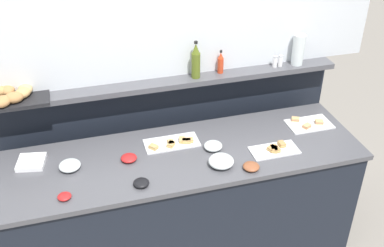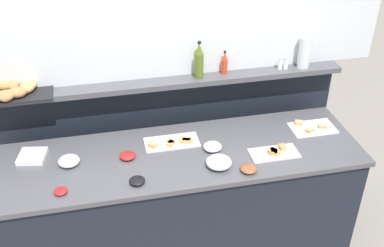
{
  "view_description": "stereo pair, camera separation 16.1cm",
  "coord_description": "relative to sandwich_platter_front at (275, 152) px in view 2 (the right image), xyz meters",
  "views": [
    {
      "loc": [
        -0.6,
        -2.41,
        2.74
      ],
      "look_at": [
        0.11,
        0.1,
        1.08
      ],
      "focal_mm": 43.28,
      "sensor_mm": 36.0,
      "label": 1
    },
    {
      "loc": [
        -0.44,
        -2.45,
        2.74
      ],
      "look_at": [
        0.11,
        0.1,
        1.08
      ],
      "focal_mm": 43.28,
      "sensor_mm": 36.0,
      "label": 2
    }
  ],
  "objects": [
    {
      "name": "ground_plane",
      "position": [
        -0.62,
        0.73,
        -0.93
      ],
      "size": [
        12.0,
        12.0,
        0.0
      ],
      "primitive_type": "plane",
      "color": "gray"
    },
    {
      "name": "buffet_counter",
      "position": [
        -0.62,
        0.13,
        -0.47
      ],
      "size": [
        2.46,
        0.73,
        0.92
      ],
      "color": "black",
      "rests_on": "ground_plane"
    },
    {
      "name": "back_ledge_unit",
      "position": [
        -0.62,
        0.67,
        -0.28
      ],
      "size": [
        2.64,
        0.22,
        1.23
      ],
      "color": "black",
      "rests_on": "ground_plane"
    },
    {
      "name": "sandwich_platter_front",
      "position": [
        0.0,
        0.0,
        0.0
      ],
      "size": [
        0.32,
        0.16,
        0.04
      ],
      "color": "silver",
      "rests_on": "buffet_counter"
    },
    {
      "name": "sandwich_platter_side",
      "position": [
        -0.64,
        0.26,
        -0.0
      ],
      "size": [
        0.37,
        0.18,
        0.04
      ],
      "color": "silver",
      "rests_on": "buffet_counter"
    },
    {
      "name": "sandwich_platter_rear",
      "position": [
        0.37,
        0.23,
        -0.0
      ],
      "size": [
        0.32,
        0.2,
        0.04
      ],
      "color": "white",
      "rests_on": "buffet_counter"
    },
    {
      "name": "glass_bowl_large",
      "position": [
        -0.39,
        0.13,
        0.01
      ],
      "size": [
        0.12,
        0.12,
        0.05
      ],
      "color": "silver",
      "rests_on": "buffet_counter"
    },
    {
      "name": "glass_bowl_medium",
      "position": [
        -0.4,
        -0.05,
        0.02
      ],
      "size": [
        0.17,
        0.17,
        0.07
      ],
      "color": "silver",
      "rests_on": "buffet_counter"
    },
    {
      "name": "glass_bowl_small",
      "position": [
        -1.33,
        0.17,
        0.01
      ],
      "size": [
        0.14,
        0.14,
        0.06
      ],
      "color": "silver",
      "rests_on": "buffet_counter"
    },
    {
      "name": "condiment_bowl_teal",
      "position": [
        -0.23,
        -0.14,
        0.01
      ],
      "size": [
        0.11,
        0.11,
        0.04
      ],
      "primitive_type": "ellipsoid",
      "color": "brown",
      "rests_on": "buffet_counter"
    },
    {
      "name": "condiment_bowl_red",
      "position": [
        -1.38,
        -0.1,
        0.0
      ],
      "size": [
        0.08,
        0.08,
        0.03
      ],
      "primitive_type": "ellipsoid",
      "color": "red",
      "rests_on": "buffet_counter"
    },
    {
      "name": "condiment_bowl_cream",
      "position": [
        -0.93,
        -0.11,
        0.01
      ],
      "size": [
        0.1,
        0.1,
        0.03
      ],
      "primitive_type": "ellipsoid",
      "color": "black",
      "rests_on": "buffet_counter"
    },
    {
      "name": "condiment_bowl_dark",
      "position": [
        -0.96,
        0.16,
        0.01
      ],
      "size": [
        0.11,
        0.11,
        0.04
      ],
      "primitive_type": "ellipsoid",
      "color": "red",
      "rests_on": "buffet_counter"
    },
    {
      "name": "napkin_stack",
      "position": [
        -1.57,
        0.29,
        0.0
      ],
      "size": [
        0.2,
        0.2,
        0.03
      ],
      "primitive_type": "cube",
      "rotation": [
        0.0,
        0.0,
        -0.18
      ],
      "color": "white",
      "rests_on": "buffet_counter"
    },
    {
      "name": "hot_sauce_bottle",
      "position": [
        -0.19,
        0.62,
        0.38
      ],
      "size": [
        0.04,
        0.04,
        0.18
      ],
      "color": "red",
      "rests_on": "back_ledge_unit"
    },
    {
      "name": "olive_oil_bottle",
      "position": [
        -0.38,
        0.59,
        0.43
      ],
      "size": [
        0.06,
        0.06,
        0.28
      ],
      "color": "#56661E",
      "rests_on": "back_ledge_unit"
    },
    {
      "name": "salt_shaker",
      "position": [
        0.24,
        0.6,
        0.35
      ],
      "size": [
        0.03,
        0.03,
        0.09
      ],
      "color": "white",
      "rests_on": "back_ledge_unit"
    },
    {
      "name": "pepper_shaker",
      "position": [
        0.28,
        0.6,
        0.35
      ],
      "size": [
        0.03,
        0.03,
        0.09
      ],
      "color": "white",
      "rests_on": "back_ledge_unit"
    },
    {
      "name": "bread_basket",
      "position": [
        -1.64,
        0.59,
        0.34
      ],
      "size": [
        0.4,
        0.32,
        0.08
      ],
      "color": "black",
      "rests_on": "back_ledge_unit"
    },
    {
      "name": "water_carafe",
      "position": [
        0.42,
        0.6,
        0.42
      ],
      "size": [
        0.09,
        0.09,
        0.23
      ],
      "primitive_type": "cylinder",
      "color": "silver",
      "rests_on": "back_ledge_unit"
    }
  ]
}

